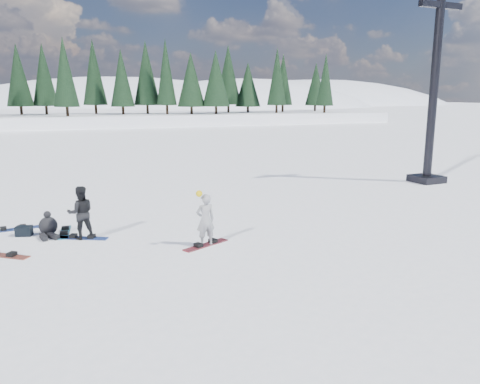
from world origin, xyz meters
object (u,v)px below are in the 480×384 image
snowboarder_man (81,213)px  seated_rider (48,226)px  snowboarder_woman (205,220)px  snowboard_loose_a (65,232)px  lift_tower (432,108)px  snowboard_loose_b (3,255)px  snowboard_loose_c (13,229)px  gear_bag (24,231)px

snowboarder_man → seated_rider: snowboarder_man is taller
snowboarder_woman → snowboard_loose_a: size_ratio=1.09×
lift_tower → snowboarder_woman: bearing=-160.1°
snowboard_loose_b → snowboard_loose_a: size_ratio=1.00×
snowboarder_woman → snowboard_loose_c: size_ratio=1.09×
lift_tower → snowboarder_woman: lift_tower is taller
seated_rider → gear_bag: 0.76m
snowboard_loose_a → seated_rider: bearing=111.7°
lift_tower → gear_bag: lift_tower is taller
gear_bag → seated_rider: bearing=-19.6°
lift_tower → snowboarder_woman: 14.41m
snowboarder_woman → lift_tower: bearing=-161.1°
lift_tower → seated_rider: size_ratio=9.06×
snowboard_loose_a → snowboard_loose_c: (-1.53, 0.92, 0.00)m
lift_tower → snowboard_loose_a: (-16.66, -3.03, -3.59)m
snowboarder_woman → snowboard_loose_b: size_ratio=1.09×
seated_rider → snowboard_loose_a: 0.55m
gear_bag → snowboard_loose_a: (1.16, -0.11, -0.14)m
snowboarder_man → snowboard_loose_b: (-2.04, -0.89, -0.78)m
seated_rider → snowboard_loose_c: seated_rider is taller
snowboarder_woman → gear_bag: snowboarder_woman is taller
lift_tower → snowboard_loose_a: size_ratio=5.91×
lift_tower → snowboarder_man: (-16.16, -3.84, -2.81)m
gear_bag → snowboarder_woman: bearing=-29.9°
lift_tower → snowboard_loose_c: size_ratio=5.91×
snowboarder_woman → snowboard_loose_a: bearing=-41.0°
seated_rider → snowboard_loose_b: seated_rider is taller
lift_tower → snowboarder_woman: size_ratio=5.42×
gear_bag → snowboard_loose_c: (-0.37, 0.81, -0.14)m
snowboarder_man → snowboard_loose_a: size_ratio=1.06×
lift_tower → seated_rider: lift_tower is taller
lift_tower → snowboard_loose_c: bearing=-177.4°
seated_rider → snowboard_loose_b: size_ratio=0.65×
snowboarder_man → snowboard_loose_b: snowboarder_man is taller
seated_rider → snowboard_loose_c: (-1.07, 1.06, -0.28)m
seated_rider → snowboarder_man: bearing=-57.3°
seated_rider → gear_bag: seated_rider is taller
snowboard_loose_b → snowboard_loose_c: bearing=125.3°
snowboarder_man → snowboard_loose_c: (-2.02, 1.73, -0.78)m
snowboarder_man → seated_rider: bearing=-37.9°
lift_tower → gear_bag: bearing=-174.7°
lift_tower → snowboarder_woman: (-12.91, -5.74, -2.84)m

